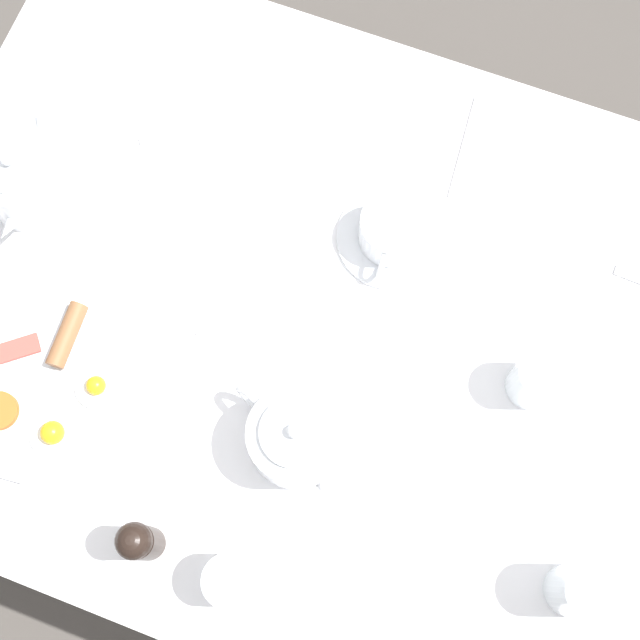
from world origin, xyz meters
The scene contains 13 objects.
ground_plane centered at (0.00, 0.00, 0.00)m, with size 8.00×8.00×0.00m, color #4C4742.
table centered at (0.00, 0.00, 0.67)m, with size 0.89×1.19×0.74m.
breakfast_plate centered at (0.21, -0.30, 0.75)m, with size 0.26×0.26×0.04m.
teapot_near centered at (-0.04, -0.45, 0.79)m, with size 0.20×0.12×0.12m.
teapot_far centered at (0.16, 0.03, 0.79)m, with size 0.12×0.19×0.12m.
teacup_with_saucer_left centered at (-0.15, 0.05, 0.77)m, with size 0.15×0.15×0.06m.
water_glass_tall centered at (0.35, 0.02, 0.78)m, with size 0.06×0.06×0.08m.
water_glass_short centered at (-0.02, 0.29, 0.78)m, with size 0.06×0.06×0.09m.
wine_glass_spare centered at (0.21, 0.41, 0.79)m, with size 0.06×0.06×0.11m.
salt_grinder centered at (0.35, -0.10, 0.80)m, with size 0.04×0.04×0.12m.
knife_by_plate centered at (-0.22, -0.26, 0.74)m, with size 0.13×0.16×0.00m.
spoon_for_tea centered at (-0.32, 0.10, 0.74)m, with size 0.17×0.03×0.00m.
fork_spare centered at (-0.01, -0.15, 0.74)m, with size 0.17×0.02×0.00m.
Camera 1 is at (0.30, 0.11, 1.90)m, focal length 50.00 mm.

